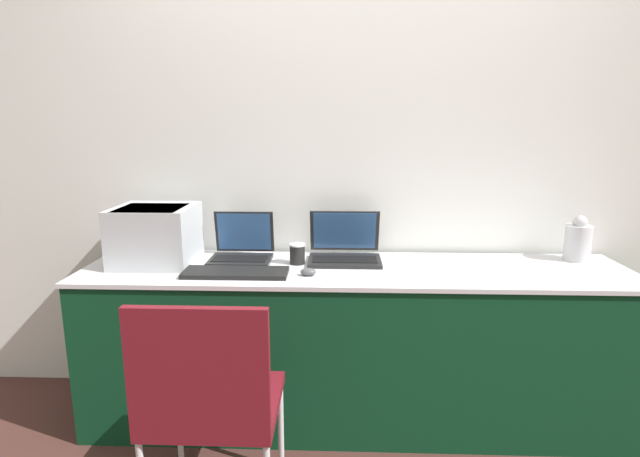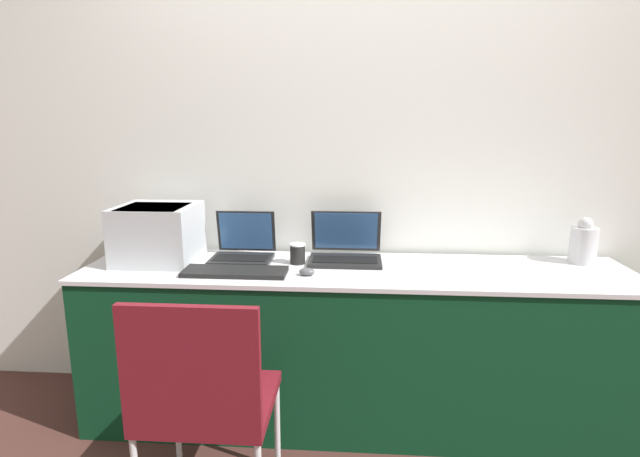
% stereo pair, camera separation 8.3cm
% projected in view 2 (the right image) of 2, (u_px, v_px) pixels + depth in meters
% --- Properties ---
extents(ground_plane, '(14.00, 14.00, 0.00)m').
position_uv_depth(ground_plane, '(352.00, 453.00, 2.21)').
color(ground_plane, '#472823').
extents(wall_back, '(8.00, 0.05, 2.60)m').
position_uv_depth(wall_back, '(357.00, 148.00, 2.53)').
color(wall_back, silver).
rests_on(wall_back, ground_plane).
extents(table, '(2.53, 0.57, 0.77)m').
position_uv_depth(table, '(354.00, 345.00, 2.39)').
color(table, '#0C381E').
rests_on(table, ground_plane).
extents(printer, '(0.36, 0.35, 0.27)m').
position_uv_depth(printer, '(158.00, 231.00, 2.40)').
color(printer, '#B2B7BC').
rests_on(printer, table).
extents(laptop_left, '(0.30, 0.25, 0.23)m').
position_uv_depth(laptop_left, '(243.00, 249.00, 2.46)').
color(laptop_left, black).
rests_on(laptop_left, table).
extents(laptop_right, '(0.35, 0.30, 0.23)m').
position_uv_depth(laptop_right, '(345.00, 250.00, 2.44)').
color(laptop_right, black).
rests_on(laptop_right, table).
extents(external_keyboard, '(0.46, 0.16, 0.02)m').
position_uv_depth(external_keyboard, '(235.00, 272.00, 2.22)').
color(external_keyboard, black).
rests_on(external_keyboard, table).
extents(coffee_cup, '(0.08, 0.08, 0.10)m').
position_uv_depth(coffee_cup, '(298.00, 254.00, 2.38)').
color(coffee_cup, black).
rests_on(coffee_cup, table).
extents(mouse, '(0.07, 0.05, 0.03)m').
position_uv_depth(mouse, '(307.00, 272.00, 2.20)').
color(mouse, '#4C4C51').
rests_on(mouse, table).
extents(metal_pitcher, '(0.12, 0.12, 0.22)m').
position_uv_depth(metal_pitcher, '(583.00, 243.00, 2.38)').
color(metal_pitcher, silver).
rests_on(metal_pitcher, table).
extents(chair, '(0.46, 0.43, 0.87)m').
position_uv_depth(chair, '(203.00, 393.00, 1.75)').
color(chair, maroon).
rests_on(chair, ground_plane).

